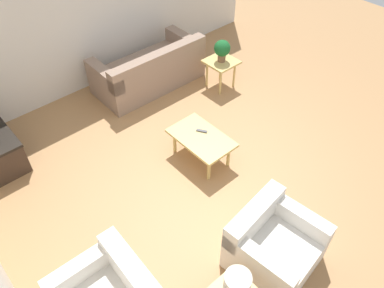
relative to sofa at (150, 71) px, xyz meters
The scene contains 9 objects.
ground_plane 2.33m from the sofa, 166.30° to the left, with size 14.00×14.00×0.00m, color #A87A4C.
wall_right 1.43m from the sofa, 33.94° to the left, with size 0.12×7.20×2.70m.
sofa is the anchor object (origin of this frame).
armchair 3.96m from the sofa, 163.52° to the left, with size 0.96×1.00×0.77m.
coffee_table 2.11m from the sofa, 163.73° to the left, with size 0.95×0.59×0.43m.
side_table_plant 1.30m from the sofa, 133.13° to the right, with size 0.52×0.52×0.54m.
potted_plant 1.38m from the sofa, 133.13° to the right, with size 0.29×0.29×0.40m.
table_lamp 4.50m from the sofa, 153.56° to the left, with size 0.25×0.25×0.46m.
remote_control 2.01m from the sofa, 165.43° to the left, with size 0.16×0.12×0.02m.
Camera 1 is at (-2.63, 2.76, 4.11)m, focal length 35.00 mm.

